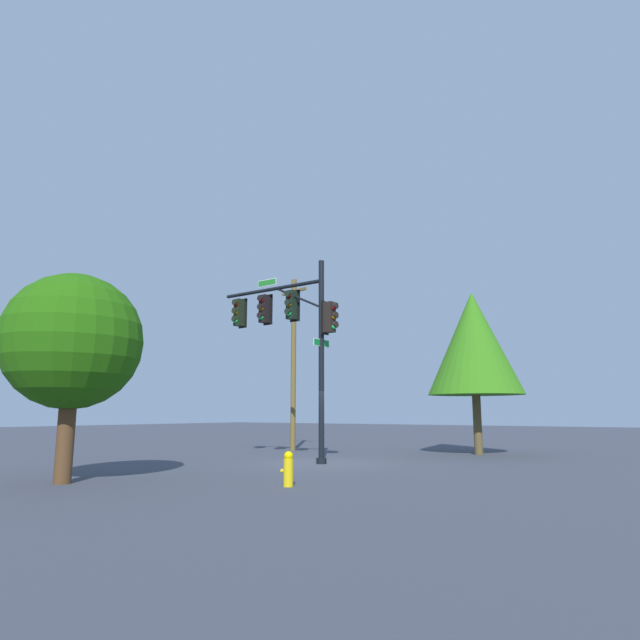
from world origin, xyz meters
name	(u,v)px	position (x,y,z in m)	size (l,w,h in m)	color
ground_plane	(321,464)	(0.00, 0.00, 0.00)	(120.00, 120.00, 0.00)	#3B3E4A
signal_pole_assembly	(289,322)	(1.48, -0.01, 5.12)	(5.49, 0.94, 7.29)	black
utility_pole	(293,359)	(4.86, -4.69, 4.28)	(1.77, 0.56, 8.22)	brown
fire_hydrant	(288,469)	(-2.71, 5.35, 0.41)	(0.33, 0.24, 0.83)	yellow
tree_near	(73,342)	(2.26, 8.13, 3.57)	(3.54, 3.54, 5.36)	#50341D
tree_mid	(474,343)	(-3.13, -7.19, 4.75)	(4.06, 4.06, 7.02)	brown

